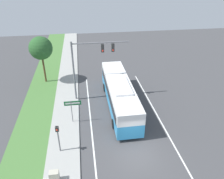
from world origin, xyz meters
TOP-DOWN VIEW (x-y plane):
  - ground_plane at (0.00, 0.00)m, footprint 80.00×80.00m
  - sidewalk at (-6.20, 0.00)m, footprint 2.80×80.00m
  - grass_verge at (-9.40, 0.00)m, footprint 3.60×80.00m
  - lane_divider_near at (-3.60, 0.00)m, footprint 0.14×30.00m
  - lane_divider_far at (3.60, 0.00)m, footprint 0.14×30.00m
  - bus at (-0.18, 7.60)m, footprint 2.69×12.16m
  - signal_gantry at (-3.23, 9.78)m, footprint 6.34×0.41m
  - pedestrian_signal at (-6.46, 1.28)m, footprint 0.28×0.34m
  - street_sign at (-5.32, 5.29)m, footprint 1.68×0.08m
  - utility_cabinet at (-6.68, -1.74)m, footprint 0.70×0.47m
  - roadside_tree at (-9.19, 15.04)m, footprint 3.01×3.01m

SIDE VIEW (x-z plane):
  - ground_plane at x=0.00m, z-range 0.00..0.00m
  - lane_divider_near at x=-3.60m, z-range 0.00..0.01m
  - lane_divider_far at x=3.60m, z-range 0.00..0.01m
  - grass_verge at x=-9.40m, z-range 0.00..0.10m
  - sidewalk at x=-6.20m, z-range 0.00..0.12m
  - utility_cabinet at x=-6.68m, z-range 0.12..1.03m
  - bus at x=-0.18m, z-range 0.15..3.42m
  - pedestrian_signal at x=-6.46m, z-range 0.52..3.25m
  - street_sign at x=-5.32m, z-range 0.62..3.24m
  - roadside_tree at x=-9.19m, z-range 1.72..8.02m
  - signal_gantry at x=-3.23m, z-range 1.50..8.65m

